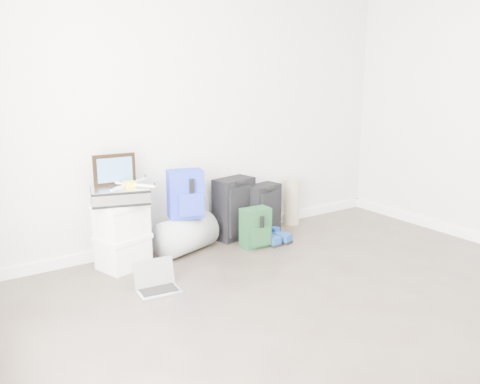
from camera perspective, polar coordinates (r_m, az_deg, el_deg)
ground at (r=3.46m, az=17.35°, el=-16.34°), size 5.00×5.00×0.00m
room_envelope at (r=3.02m, az=19.48°, el=13.43°), size 4.52×5.02×2.71m
boxes_stack at (r=4.52m, az=-13.07°, el=-4.73°), size 0.49×0.43×0.58m
briefcase at (r=4.42m, az=-13.32°, el=-0.33°), size 0.54×0.46×0.14m
painting at (r=4.46m, az=-13.91°, el=2.46°), size 0.36×0.06×0.27m
drone at (r=4.41m, az=-12.32°, el=0.90°), size 0.44×0.44×0.05m
duffel_bag at (r=4.82m, az=-6.14°, el=-4.74°), size 0.64×0.50×0.35m
blue_backpack at (r=4.68m, az=-6.09°, el=-0.33°), size 0.36×0.30×0.44m
large_suitcase at (r=5.14m, az=-0.64°, el=-1.87°), size 0.44×0.33×0.62m
green_backpack at (r=4.93m, az=1.80°, el=-4.10°), size 0.28×0.21×0.39m
carry_on at (r=5.23m, az=2.70°, el=-2.08°), size 0.38×0.29×0.54m
shoes at (r=5.09m, az=3.76°, el=-5.18°), size 0.29×0.30×0.09m
rolled_rug at (r=5.65m, az=5.86°, el=-1.08°), size 0.17×0.17×0.51m
laptop at (r=4.10m, az=-9.33°, el=-10.07°), size 0.35×0.27×0.23m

